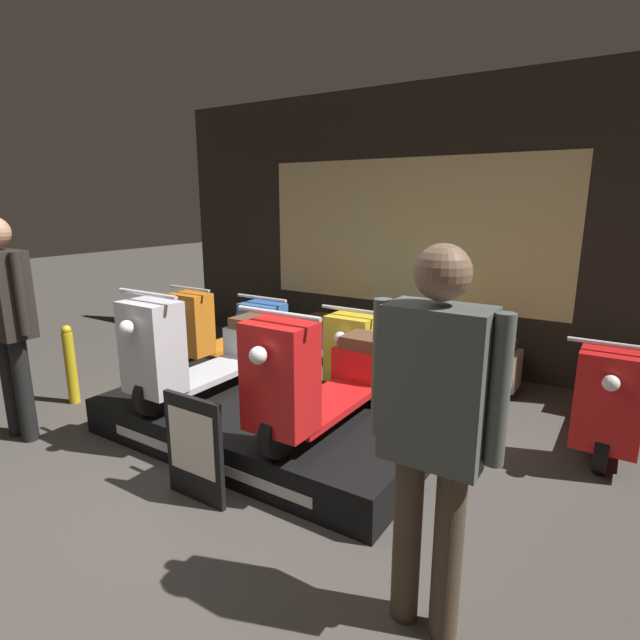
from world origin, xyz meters
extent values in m
plane|color=#423D38|center=(0.00, 0.00, 0.00)|extent=(30.00, 30.00, 0.00)
cube|color=#28231E|center=(0.00, 3.63, 1.60)|extent=(6.75, 0.08, 3.20)
cube|color=beige|center=(0.00, 3.58, 1.55)|extent=(3.71, 0.01, 1.70)
cube|color=black|center=(-0.08, 0.99, 0.15)|extent=(2.70, 1.45, 0.30)
cube|color=silver|center=(-0.08, 0.26, 0.13)|extent=(1.89, 0.01, 0.07)
cylinder|color=black|center=(-0.69, 0.38, 0.46)|extent=(0.09, 0.33, 0.33)
cylinder|color=black|center=(-0.69, 1.60, 0.46)|extent=(0.09, 0.33, 0.33)
cube|color=#BCBCC1|center=(-0.69, 0.99, 0.46)|extent=(0.41, 1.12, 0.05)
cube|color=#BCBCC1|center=(-0.69, 0.41, 0.84)|extent=(0.43, 0.30, 0.71)
cube|color=#BCBCC1|center=(-0.69, 1.58, 0.55)|extent=(0.45, 0.35, 0.38)
cube|color=brown|center=(-0.69, 1.57, 0.79)|extent=(0.33, 0.32, 0.10)
cylinder|color=silver|center=(-0.69, 0.40, 1.25)|extent=(0.62, 0.03, 0.03)
sphere|color=white|center=(-0.69, 0.20, 1.04)|extent=(0.11, 0.11, 0.11)
cylinder|color=black|center=(0.53, 0.38, 0.46)|extent=(0.09, 0.33, 0.33)
cylinder|color=black|center=(0.53, 1.60, 0.46)|extent=(0.09, 0.33, 0.33)
cube|color=red|center=(0.53, 0.99, 0.46)|extent=(0.41, 1.12, 0.05)
cube|color=red|center=(0.53, 0.41, 0.84)|extent=(0.43, 0.30, 0.71)
cube|color=red|center=(0.53, 1.58, 0.55)|extent=(0.45, 0.35, 0.38)
cube|color=brown|center=(0.53, 1.57, 0.79)|extent=(0.33, 0.32, 0.10)
cylinder|color=silver|center=(0.53, 0.40, 1.25)|extent=(0.62, 0.03, 0.03)
sphere|color=white|center=(0.53, 0.20, 1.04)|extent=(0.11, 0.11, 0.11)
cylinder|color=black|center=(-1.89, 1.90, 0.17)|extent=(0.09, 0.33, 0.33)
cylinder|color=black|center=(-1.89, 3.12, 0.17)|extent=(0.09, 0.33, 0.33)
cube|color=orange|center=(-1.89, 2.51, 0.16)|extent=(0.41, 1.12, 0.05)
cube|color=orange|center=(-1.89, 1.92, 0.54)|extent=(0.43, 0.30, 0.71)
cube|color=orange|center=(-1.89, 3.09, 0.25)|extent=(0.45, 0.35, 0.38)
cube|color=brown|center=(-1.89, 3.08, 0.50)|extent=(0.33, 0.32, 0.10)
cylinder|color=silver|center=(-1.89, 1.91, 0.96)|extent=(0.62, 0.03, 0.03)
sphere|color=white|center=(-1.89, 1.71, 0.74)|extent=(0.11, 0.11, 0.11)
cylinder|color=black|center=(-0.84, 1.90, 0.17)|extent=(0.09, 0.33, 0.33)
cylinder|color=black|center=(-0.84, 3.12, 0.17)|extent=(0.09, 0.33, 0.33)
cube|color=#386BBC|center=(-0.84, 2.51, 0.16)|extent=(0.41, 1.12, 0.05)
cube|color=#386BBC|center=(-0.84, 1.92, 0.54)|extent=(0.43, 0.30, 0.71)
cube|color=#386BBC|center=(-0.84, 3.09, 0.25)|extent=(0.45, 0.35, 0.38)
cube|color=brown|center=(-0.84, 3.08, 0.50)|extent=(0.33, 0.32, 0.10)
cylinder|color=silver|center=(-0.84, 1.91, 0.96)|extent=(0.62, 0.03, 0.03)
sphere|color=white|center=(-0.84, 1.71, 0.74)|extent=(0.11, 0.11, 0.11)
cylinder|color=black|center=(0.20, 1.90, 0.17)|extent=(0.09, 0.33, 0.33)
cylinder|color=black|center=(0.20, 3.12, 0.17)|extent=(0.09, 0.33, 0.33)
cube|color=yellow|center=(0.20, 2.51, 0.16)|extent=(0.41, 1.12, 0.05)
cube|color=yellow|center=(0.20, 1.92, 0.54)|extent=(0.43, 0.30, 0.71)
cube|color=yellow|center=(0.20, 3.09, 0.25)|extent=(0.45, 0.35, 0.38)
cube|color=brown|center=(0.20, 3.08, 0.50)|extent=(0.33, 0.32, 0.10)
cylinder|color=silver|center=(0.20, 1.91, 0.96)|extent=(0.62, 0.03, 0.03)
sphere|color=white|center=(0.20, 1.71, 0.74)|extent=(0.11, 0.11, 0.11)
cylinder|color=black|center=(1.25, 1.90, 0.17)|extent=(0.09, 0.33, 0.33)
cylinder|color=black|center=(1.25, 3.12, 0.17)|extent=(0.09, 0.33, 0.33)
cube|color=beige|center=(1.25, 2.51, 0.16)|extent=(0.41, 1.12, 0.05)
cube|color=beige|center=(1.25, 1.92, 0.54)|extent=(0.43, 0.30, 0.71)
cube|color=beige|center=(1.25, 3.09, 0.25)|extent=(0.45, 0.35, 0.38)
cube|color=brown|center=(1.25, 3.08, 0.50)|extent=(0.33, 0.32, 0.10)
cylinder|color=silver|center=(1.25, 1.91, 0.96)|extent=(0.62, 0.03, 0.03)
sphere|color=white|center=(1.25, 1.71, 0.74)|extent=(0.11, 0.11, 0.11)
cylinder|color=black|center=(2.29, 1.90, 0.17)|extent=(0.09, 0.33, 0.33)
cylinder|color=black|center=(2.29, 3.12, 0.17)|extent=(0.09, 0.33, 0.33)
cube|color=red|center=(2.29, 2.51, 0.16)|extent=(0.41, 1.12, 0.05)
cube|color=red|center=(2.29, 1.92, 0.54)|extent=(0.43, 0.30, 0.71)
cube|color=red|center=(2.29, 3.09, 0.25)|extent=(0.45, 0.35, 0.38)
cube|color=brown|center=(2.29, 3.08, 0.50)|extent=(0.33, 0.32, 0.10)
cylinder|color=silver|center=(2.29, 1.91, 0.96)|extent=(0.62, 0.03, 0.03)
sphere|color=white|center=(2.29, 1.71, 0.74)|extent=(0.11, 0.11, 0.11)
cylinder|color=black|center=(-1.90, -0.07, 0.43)|extent=(0.13, 0.13, 0.87)
cylinder|color=black|center=(-1.70, -0.07, 0.43)|extent=(0.13, 0.13, 0.87)
cube|color=black|center=(-1.80, -0.07, 1.21)|extent=(0.44, 0.25, 0.69)
cylinder|color=black|center=(-1.54, -0.07, 1.24)|extent=(0.08, 0.08, 0.63)
cylinder|color=#473828|center=(1.61, -0.07, 0.42)|extent=(0.13, 0.13, 0.85)
cylinder|color=#473828|center=(1.80, -0.07, 0.42)|extent=(0.13, 0.13, 0.85)
cube|color=#474C47|center=(1.70, -0.07, 1.18)|extent=(0.42, 0.24, 0.67)
cylinder|color=#474C47|center=(1.45, -0.07, 1.21)|extent=(0.08, 0.08, 0.62)
cylinder|color=#474C47|center=(1.96, -0.07, 1.21)|extent=(0.08, 0.08, 0.62)
sphere|color=brown|center=(1.70, -0.07, 1.65)|extent=(0.23, 0.23, 0.23)
cube|color=black|center=(0.08, 0.06, 0.36)|extent=(0.48, 0.04, 0.72)
cube|color=white|center=(0.08, 0.04, 0.42)|extent=(0.39, 0.01, 0.43)
cylinder|color=gold|center=(-2.13, 0.58, 0.35)|extent=(0.10, 0.10, 0.70)
sphere|color=gold|center=(-2.13, 0.58, 0.73)|extent=(0.09, 0.09, 0.09)
camera|label=1|loc=(2.34, -1.97, 1.93)|focal=28.00mm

